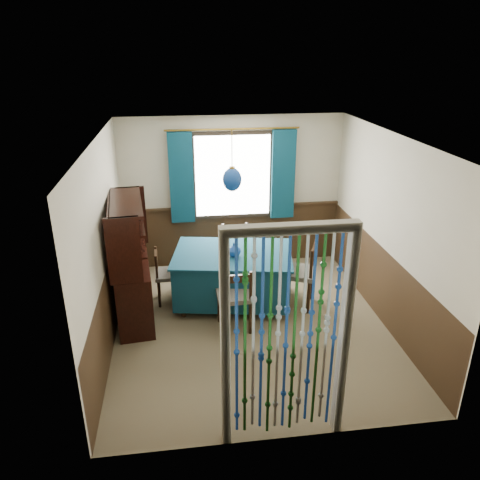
{
  "coord_description": "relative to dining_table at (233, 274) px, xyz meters",
  "views": [
    {
      "loc": [
        -0.87,
        -5.33,
        3.49
      ],
      "look_at": [
        -0.08,
        0.46,
        1.05
      ],
      "focal_mm": 35.0,
      "sensor_mm": 36.0,
      "label": 1
    }
  ],
  "objects": [
    {
      "name": "vase_table",
      "position": [
        0.01,
        -0.1,
        0.42
      ],
      "size": [
        0.19,
        0.19,
        0.18
      ],
      "primitive_type": "imported",
      "rotation": [
        0.0,
        0.0,
        -0.13
      ],
      "color": "navy",
      "rests_on": "dining_table"
    },
    {
      "name": "wainscot_right",
      "position": [
        1.95,
        -0.62,
        0.04
      ],
      "size": [
        0.0,
        4.0,
        4.0
      ],
      "primitive_type": "plane",
      "rotation": [
        1.57,
        0.0,
        -1.57
      ],
      "color": "#362414",
      "rests_on": "ground"
    },
    {
      "name": "pendant_lamp",
      "position": [
        -0.0,
        -0.0,
        1.4
      ],
      "size": [
        0.25,
        0.25,
        0.8
      ],
      "color": "olive",
      "rests_on": "ceiling"
    },
    {
      "name": "wall_back",
      "position": [
        0.17,
        1.38,
        0.79
      ],
      "size": [
        3.6,
        0.0,
        3.6
      ],
      "primitive_type": "plane",
      "rotation": [
        1.57,
        0.0,
        0.0
      ],
      "color": "beige",
      "rests_on": "ground"
    },
    {
      "name": "chair_near",
      "position": [
        -0.06,
        -0.69,
        0.02
      ],
      "size": [
        0.46,
        0.44,
        0.9
      ],
      "rotation": [
        0.0,
        0.0,
        0.03
      ],
      "color": "black",
      "rests_on": "floor"
    },
    {
      "name": "floor",
      "position": [
        0.17,
        -0.62,
        -0.46
      ],
      "size": [
        4.0,
        4.0,
        0.0
      ],
      "primitive_type": "plane",
      "color": "brown",
      "rests_on": "ground"
    },
    {
      "name": "window",
      "position": [
        0.17,
        1.33,
        1.09
      ],
      "size": [
        1.32,
        0.12,
        1.42
      ],
      "primitive_type": "cube",
      "color": "black",
      "rests_on": "wall_back"
    },
    {
      "name": "chair_right",
      "position": [
        0.95,
        -0.19,
        0.05
      ],
      "size": [
        0.61,
        0.62,
        0.96
      ],
      "rotation": [
        0.0,
        0.0,
        1.16
      ],
      "color": "black",
      "rests_on": "floor"
    },
    {
      "name": "vase_sideboard",
      "position": [
        -1.33,
        0.15,
        0.47
      ],
      "size": [
        0.18,
        0.18,
        0.17
      ],
      "primitive_type": "imported",
      "rotation": [
        0.0,
        0.0,
        -0.11
      ],
      "color": "beige",
      "rests_on": "sideboard"
    },
    {
      "name": "bowl_shelf",
      "position": [
        -1.33,
        -0.47,
        0.72
      ],
      "size": [
        0.26,
        0.26,
        0.05
      ],
      "primitive_type": "imported",
      "rotation": [
        0.0,
        0.0,
        -0.36
      ],
      "color": "beige",
      "rests_on": "sideboard"
    },
    {
      "name": "wall_front",
      "position": [
        0.17,
        -2.62,
        0.79
      ],
      "size": [
        3.6,
        0.0,
        3.6
      ],
      "primitive_type": "plane",
      "rotation": [
        -1.57,
        0.0,
        0.0
      ],
      "color": "beige",
      "rests_on": "ground"
    },
    {
      "name": "wainscot_back",
      "position": [
        0.17,
        1.36,
        0.04
      ],
      "size": [
        3.6,
        0.0,
        3.6
      ],
      "primitive_type": "plane",
      "rotation": [
        1.57,
        0.0,
        0.0
      ],
      "color": "#362414",
      "rests_on": "ground"
    },
    {
      "name": "chair_far",
      "position": [
        0.14,
        0.69,
        0.03
      ],
      "size": [
        0.46,
        0.44,
        0.91
      ],
      "rotation": [
        0.0,
        0.0,
        3.15
      ],
      "color": "black",
      "rests_on": "floor"
    },
    {
      "name": "wainscot_left",
      "position": [
        -1.62,
        -0.62,
        0.04
      ],
      "size": [
        0.0,
        4.0,
        4.0
      ],
      "primitive_type": "plane",
      "rotation": [
        1.57,
        0.0,
        1.57
      ],
      "color": "#362414",
      "rests_on": "ground"
    },
    {
      "name": "ceiling",
      "position": [
        0.17,
        -0.62,
        2.04
      ],
      "size": [
        4.0,
        4.0,
        0.0
      ],
      "primitive_type": "plane",
      "rotation": [
        3.14,
        0.0,
        0.0
      ],
      "color": "silver",
      "rests_on": "ground"
    },
    {
      "name": "wall_left",
      "position": [
        -1.63,
        -0.62,
        0.79
      ],
      "size": [
        0.0,
        4.0,
        4.0
      ],
      "primitive_type": "plane",
      "rotation": [
        1.57,
        0.0,
        1.57
      ],
      "color": "beige",
      "rests_on": "ground"
    },
    {
      "name": "sideboard",
      "position": [
        -1.39,
        -0.2,
        0.13
      ],
      "size": [
        0.58,
        1.33,
        1.69
      ],
      "rotation": [
        0.0,
        0.0,
        0.1
      ],
      "color": "black",
      "rests_on": "floor"
    },
    {
      "name": "wainscot_front",
      "position": [
        0.17,
        -2.61,
        0.04
      ],
      "size": [
        3.6,
        0.0,
        3.6
      ],
      "primitive_type": "plane",
      "rotation": [
        -1.57,
        0.0,
        0.0
      ],
      "color": "#362414",
      "rests_on": "ground"
    },
    {
      "name": "dining_table",
      "position": [
        0.0,
        0.0,
        0.0
      ],
      "size": [
        1.82,
        1.4,
        0.79
      ],
      "rotation": [
        0.0,
        0.0,
        -0.17
      ],
      "color": "#0E374A",
      "rests_on": "floor"
    },
    {
      "name": "doorway",
      "position": [
        0.17,
        -2.56,
        0.59
      ],
      "size": [
        1.16,
        0.12,
        2.18
      ],
      "primitive_type": null,
      "color": "silver",
      "rests_on": "ground"
    },
    {
      "name": "wall_right",
      "position": [
        1.97,
        -0.62,
        0.79
      ],
      "size": [
        0.0,
        4.0,
        4.0
      ],
      "primitive_type": "plane",
      "rotation": [
        1.57,
        0.0,
        -1.57
      ],
      "color": "beige",
      "rests_on": "ground"
    },
    {
      "name": "chair_left",
      "position": [
        -0.94,
        0.17,
        -0.02
      ],
      "size": [
        0.4,
        0.42,
        0.81
      ],
      "rotation": [
        0.0,
        0.0,
        -1.53
      ],
      "color": "black",
      "rests_on": "floor"
    }
  ]
}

